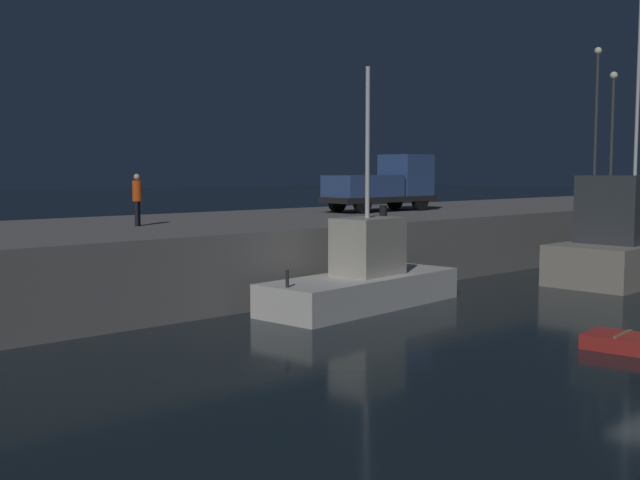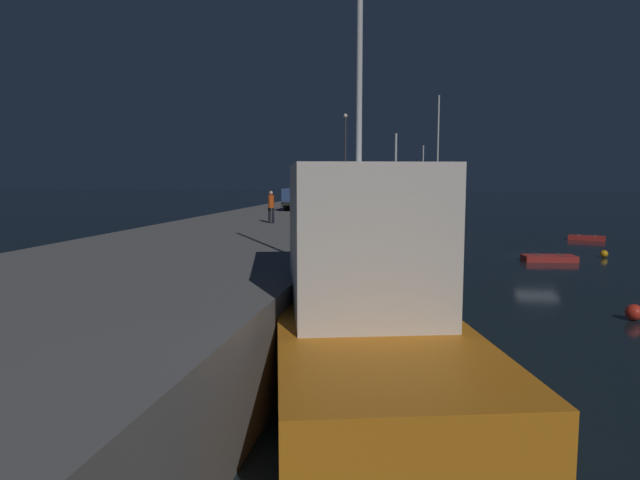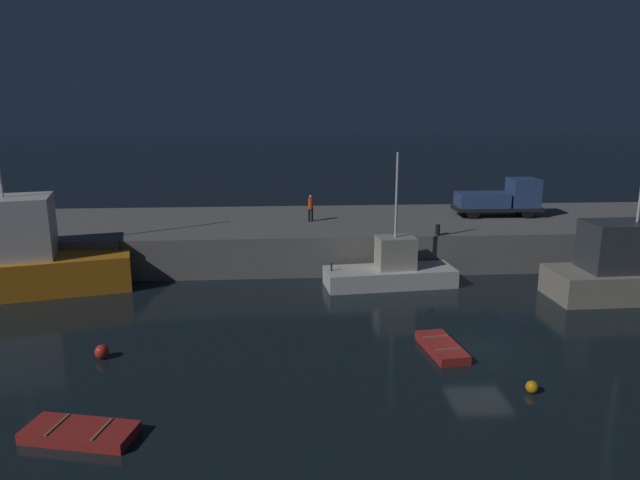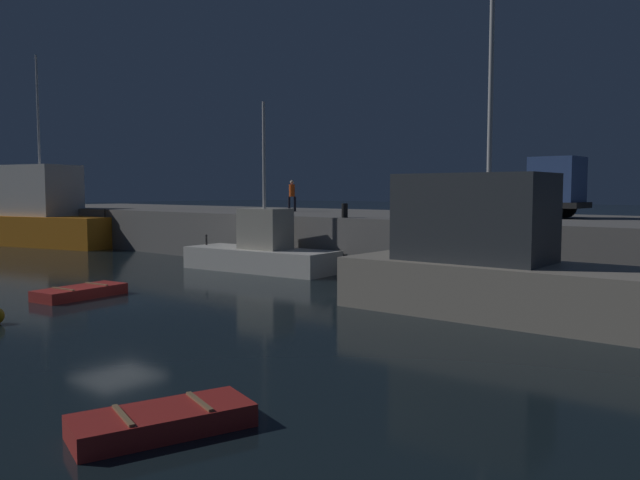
{
  "view_description": "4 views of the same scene",
  "coord_description": "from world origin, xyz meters",
  "px_view_note": "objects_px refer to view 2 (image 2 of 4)",
  "views": [
    {
      "loc": [
        -19.85,
        -8.32,
        4.34
      ],
      "look_at": [
        -0.38,
        12.9,
        1.75
      ],
      "focal_mm": 43.71,
      "sensor_mm": 36.0,
      "label": 1
    },
    {
      "loc": [
        -36.78,
        7.55,
        5.03
      ],
      "look_at": [
        -0.34,
        13.76,
        0.84
      ],
      "focal_mm": 31.8,
      "sensor_mm": 36.0,
      "label": 2
    },
    {
      "loc": [
        -8.4,
        -22.55,
        10.24
      ],
      "look_at": [
        -6.04,
        13.12,
        1.69
      ],
      "focal_mm": 32.6,
      "sensor_mm": 36.0,
      "label": 3
    },
    {
      "loc": [
        18.32,
        -11.33,
        3.64
      ],
      "look_at": [
        -1.97,
        12.57,
        1.19
      ],
      "focal_mm": 35.77,
      "sensor_mm": 36.0,
      "label": 4
    }
  ],
  "objects_px": {
    "dinghy_orange_near": "(587,238)",
    "mooring_buoy_mid": "(604,254)",
    "fishing_trawler_red": "(395,245)",
    "lamp_post_west": "(360,159)",
    "bollard_west": "(366,210)",
    "dockworker": "(271,205)",
    "fishing_boat_white": "(421,217)",
    "bollard_central": "(379,199)",
    "fishing_boat_blue": "(436,219)",
    "utility_truck": "(303,193)",
    "fishing_boat_orange": "(359,305)",
    "lamp_post_east": "(345,151)",
    "dinghy_red_small": "(549,258)",
    "mooring_buoy_near": "(634,312)"
  },
  "relations": [
    {
      "from": "dinghy_orange_near",
      "to": "mooring_buoy_mid",
      "type": "distance_m",
      "value": 10.12
    },
    {
      "from": "fishing_trawler_red",
      "to": "mooring_buoy_mid",
      "type": "xyz_separation_m",
      "value": [
        2.75,
        -12.81,
        -0.64
      ]
    },
    {
      "from": "dinghy_orange_near",
      "to": "mooring_buoy_mid",
      "type": "xyz_separation_m",
      "value": [
        -9.97,
        1.74,
        0.05
      ]
    },
    {
      "from": "mooring_buoy_mid",
      "to": "lamp_post_west",
      "type": "xyz_separation_m",
      "value": [
        22.46,
        17.52,
        6.62
      ]
    },
    {
      "from": "fishing_trawler_red",
      "to": "bollard_west",
      "type": "distance_m",
      "value": 4.22
    },
    {
      "from": "mooring_buoy_mid",
      "to": "dockworker",
      "type": "relative_size",
      "value": 0.26
    },
    {
      "from": "dockworker",
      "to": "bollard_west",
      "type": "xyz_separation_m",
      "value": [
        7.4,
        -4.55,
        -0.7
      ]
    },
    {
      "from": "fishing_boat_white",
      "to": "bollard_central",
      "type": "height_order",
      "value": "fishing_boat_white"
    },
    {
      "from": "fishing_trawler_red",
      "to": "lamp_post_west",
      "type": "xyz_separation_m",
      "value": [
        25.21,
        4.7,
        5.98
      ]
    },
    {
      "from": "dockworker",
      "to": "fishing_boat_blue",
      "type": "bearing_deg",
      "value": -29.05
    },
    {
      "from": "fishing_boat_blue",
      "to": "fishing_trawler_red",
      "type": "bearing_deg",
      "value": 167.44
    },
    {
      "from": "fishing_trawler_red",
      "to": "dockworker",
      "type": "bearing_deg",
      "value": 122.65
    },
    {
      "from": "dinghy_orange_near",
      "to": "mooring_buoy_mid",
      "type": "bearing_deg",
      "value": 170.08
    },
    {
      "from": "dinghy_orange_near",
      "to": "utility_truck",
      "type": "height_order",
      "value": "utility_truck"
    },
    {
      "from": "dockworker",
      "to": "fishing_boat_orange",
      "type": "bearing_deg",
      "value": -158.79
    },
    {
      "from": "mooring_buoy_mid",
      "to": "utility_truck",
      "type": "height_order",
      "value": "utility_truck"
    },
    {
      "from": "lamp_post_east",
      "to": "dockworker",
      "type": "bearing_deg",
      "value": 179.52
    },
    {
      "from": "fishing_boat_blue",
      "to": "fishing_boat_white",
      "type": "relative_size",
      "value": 1.38
    },
    {
      "from": "fishing_boat_blue",
      "to": "dinghy_red_small",
      "type": "height_order",
      "value": "fishing_boat_blue"
    },
    {
      "from": "bollard_west",
      "to": "utility_truck",
      "type": "bearing_deg",
      "value": 42.43
    },
    {
      "from": "fishing_boat_white",
      "to": "dinghy_orange_near",
      "type": "xyz_separation_m",
      "value": [
        -13.22,
        -12.84,
        -0.6
      ]
    },
    {
      "from": "dinghy_red_small",
      "to": "dockworker",
      "type": "relative_size",
      "value": 1.77
    },
    {
      "from": "bollard_west",
      "to": "dinghy_red_small",
      "type": "bearing_deg",
      "value": -103.54
    },
    {
      "from": "dockworker",
      "to": "dinghy_orange_near",
      "type": "bearing_deg",
      "value": -51.3
    },
    {
      "from": "fishing_trawler_red",
      "to": "mooring_buoy_near",
      "type": "relative_size",
      "value": 13.05
    },
    {
      "from": "lamp_post_east",
      "to": "lamp_post_west",
      "type": "bearing_deg",
      "value": -126.59
    },
    {
      "from": "mooring_buoy_mid",
      "to": "dockworker",
      "type": "bearing_deg",
      "value": 109.8
    },
    {
      "from": "fishing_boat_orange",
      "to": "mooring_buoy_mid",
      "type": "relative_size",
      "value": 29.64
    },
    {
      "from": "lamp_post_west",
      "to": "utility_truck",
      "type": "bearing_deg",
      "value": 170.16
    },
    {
      "from": "mooring_buoy_mid",
      "to": "utility_truck",
      "type": "bearing_deg",
      "value": 72.67
    },
    {
      "from": "mooring_buoy_near",
      "to": "mooring_buoy_mid",
      "type": "relative_size",
      "value": 1.28
    },
    {
      "from": "fishing_boat_blue",
      "to": "lamp_post_west",
      "type": "xyz_separation_m",
      "value": [
        12.38,
        7.56,
        5.36
      ]
    },
    {
      "from": "mooring_buoy_mid",
      "to": "bollard_west",
      "type": "xyz_separation_m",
      "value": [
        0.4,
        14.89,
        2.52
      ]
    },
    {
      "from": "fishing_boat_blue",
      "to": "lamp_post_west",
      "type": "relative_size",
      "value": 1.52
    },
    {
      "from": "lamp_post_west",
      "to": "bollard_central",
      "type": "relative_size",
      "value": 15.57
    },
    {
      "from": "fishing_boat_orange",
      "to": "dockworker",
      "type": "xyz_separation_m",
      "value": [
        16.97,
        6.59,
        1.5
      ]
    },
    {
      "from": "bollard_west",
      "to": "mooring_buoy_mid",
      "type": "bearing_deg",
      "value": -91.55
    },
    {
      "from": "fishing_boat_orange",
      "to": "bollard_west",
      "type": "xyz_separation_m",
      "value": [
        24.38,
        2.04,
        0.8
      ]
    },
    {
      "from": "mooring_buoy_near",
      "to": "mooring_buoy_mid",
      "type": "bearing_deg",
      "value": -13.67
    },
    {
      "from": "mooring_buoy_mid",
      "to": "fishing_trawler_red",
      "type": "bearing_deg",
      "value": 102.13
    },
    {
      "from": "fishing_boat_white",
      "to": "fishing_trawler_red",
      "type": "bearing_deg",
      "value": 176.22
    },
    {
      "from": "utility_truck",
      "to": "bollard_west",
      "type": "distance_m",
      "value": 8.09
    },
    {
      "from": "fishing_trawler_red",
      "to": "bollard_central",
      "type": "bearing_deg",
      "value": 6.1
    },
    {
      "from": "dinghy_orange_near",
      "to": "utility_truck",
      "type": "xyz_separation_m",
      "value": [
        -3.63,
        22.06,
        3.5
      ]
    },
    {
      "from": "lamp_post_east",
      "to": "utility_truck",
      "type": "height_order",
      "value": "lamp_post_east"
    },
    {
      "from": "bollard_central",
      "to": "fishing_boat_blue",
      "type": "bearing_deg",
      "value": -153.78
    },
    {
      "from": "fishing_boat_blue",
      "to": "bollard_west",
      "type": "bearing_deg",
      "value": 152.97
    },
    {
      "from": "bollard_west",
      "to": "lamp_post_east",
      "type": "bearing_deg",
      "value": 10.44
    },
    {
      "from": "bollard_west",
      "to": "bollard_central",
      "type": "height_order",
      "value": "bollard_west"
    },
    {
      "from": "lamp_post_east",
      "to": "bollard_west",
      "type": "relative_size",
      "value": 14.59
    }
  ]
}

